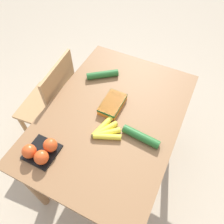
{
  "coord_description": "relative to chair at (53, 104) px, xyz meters",
  "views": [
    {
      "loc": [
        -0.72,
        -0.35,
        1.88
      ],
      "look_at": [
        0.0,
        0.0,
        0.81
      ],
      "focal_mm": 35.0,
      "sensor_mm": 36.0,
      "label": 1
    }
  ],
  "objects": [
    {
      "name": "carrot_bag",
      "position": [
        -0.01,
        -0.55,
        0.32
      ],
      "size": [
        0.2,
        0.12,
        0.05
      ],
      "color": "orange",
      "rests_on": "dining_table"
    },
    {
      "name": "cucumber_near",
      "position": [
        0.2,
        -0.37,
        0.32
      ],
      "size": [
        0.17,
        0.21,
        0.05
      ],
      "color": "#236028",
      "rests_on": "dining_table"
    },
    {
      "name": "dining_table",
      "position": [
        -0.08,
        -0.58,
        0.17
      ],
      "size": [
        1.16,
        0.83,
        0.78
      ],
      "color": "olive",
      "rests_on": "ground_plane"
    },
    {
      "name": "cucumber_far",
      "position": [
        -0.16,
        -0.8,
        0.32
      ],
      "size": [
        0.07,
        0.23,
        0.05
      ],
      "color": "#236028",
      "rests_on": "dining_table"
    },
    {
      "name": "banana_bunch",
      "position": [
        -0.21,
        -0.6,
        0.31
      ],
      "size": [
        0.18,
        0.17,
        0.03
      ],
      "color": "brown",
      "rests_on": "dining_table"
    },
    {
      "name": "chair",
      "position": [
        0.0,
        0.0,
        0.0
      ],
      "size": [
        0.45,
        0.44,
        0.93
      ],
      "rotation": [
        0.0,
        0.0,
        3.23
      ],
      "color": "tan",
      "rests_on": "ground_plane"
    },
    {
      "name": "tomato_pack",
      "position": [
        -0.49,
        -0.35,
        0.34
      ],
      "size": [
        0.17,
        0.17,
        0.09
      ],
      "color": "black",
      "rests_on": "dining_table"
    },
    {
      "name": "ground_plane",
      "position": [
        -0.08,
        -0.58,
        -0.48
      ],
      "size": [
        12.0,
        12.0,
        0.0
      ],
      "primitive_type": "plane",
      "color": "#B7A88E"
    }
  ]
}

